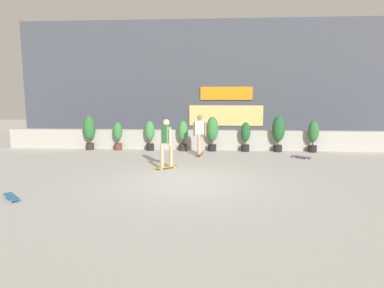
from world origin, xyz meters
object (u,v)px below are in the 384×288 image
potted_plant_1 (118,135)px  potted_plant_3 (183,134)px  skater_by_wall_right (166,142)px  potted_plant_0 (89,130)px  potted_plant_4 (212,131)px  potted_plant_6 (278,131)px  skater_mid_plaza (200,133)px  potted_plant_5 (246,135)px  skateboard_aside (301,157)px  potted_plant_2 (150,134)px  skateboard_near_camera (11,197)px  potted_plant_7 (313,134)px

potted_plant_1 → potted_plant_3: size_ratio=0.95×
potted_plant_3 → skater_by_wall_right: (-0.20, -3.82, 0.17)m
potted_plant_0 → potted_plant_4: size_ratio=1.02×
potted_plant_1 → potted_plant_0: bearing=180.0°
potted_plant_6 → skater_mid_plaza: size_ratio=0.94×
potted_plant_0 → potted_plant_3: (4.32, 0.00, -0.16)m
skater_by_wall_right → skater_mid_plaza: bearing=69.4°
potted_plant_1 → skater_by_wall_right: 4.74m
potted_plant_1 → potted_plant_5: (5.80, 0.00, 0.02)m
potted_plant_1 → skateboard_aside: bearing=-10.9°
potted_plant_0 → potted_plant_2: 2.81m
potted_plant_6 → skateboard_near_camera: potted_plant_6 is taller
potted_plant_0 → skateboard_aside: potted_plant_0 is taller
potted_plant_2 → potted_plant_1: bearing=-180.0°
potted_plant_0 → potted_plant_7: 10.08m
potted_plant_2 → potted_plant_4: size_ratio=0.87×
potted_plant_3 → potted_plant_5: bearing=0.0°
potted_plant_1 → potted_plant_7: potted_plant_7 is taller
potted_plant_4 → skateboard_aside: 3.97m
potted_plant_6 → skateboard_aside: 1.87m
potted_plant_1 → potted_plant_4: (4.32, 0.00, 0.20)m
potted_plant_5 → skateboard_near_camera: bearing=-130.1°
potted_plant_2 → skateboard_aside: bearing=-13.4°
potted_plant_1 → potted_plant_2: size_ratio=0.95×
potted_plant_0 → skater_by_wall_right: skater_by_wall_right is taller
skater_mid_plaza → skateboard_aside: 4.19m
potted_plant_2 → potted_plant_4: bearing=0.0°
potted_plant_2 → potted_plant_3: (1.51, 0.00, 0.01)m
potted_plant_1 → skater_mid_plaza: size_ratio=0.76×
potted_plant_7 → skater_mid_plaza: 5.08m
potted_plant_2 → potted_plant_5: 4.32m
potted_plant_6 → potted_plant_7: bearing=-0.0°
potted_plant_3 → skateboard_near_camera: potted_plant_3 is taller
potted_plant_1 → skateboard_aside: 8.07m
potted_plant_2 → potted_plant_5: (4.32, 0.00, -0.03)m
potted_plant_5 → potted_plant_7: 2.95m
potted_plant_3 → skateboard_aside: bearing=-17.3°
skater_mid_plaza → skateboard_near_camera: skater_mid_plaza is taller
potted_plant_2 → potted_plant_4: (2.83, 0.00, 0.15)m
skateboard_aside → potted_plant_4: bearing=156.9°
potted_plant_5 → skater_by_wall_right: (-3.00, -3.82, 0.21)m
potted_plant_0 → potted_plant_1: size_ratio=1.23×
potted_plant_2 → skater_by_wall_right: 4.05m
potted_plant_0 → skateboard_aside: 9.38m
potted_plant_6 → skateboard_near_camera: bearing=-136.0°
potted_plant_6 → potted_plant_7: size_ratio=1.13×
skater_mid_plaza → potted_plant_1: bearing=163.3°
skateboard_near_camera → skateboard_aside: same height
potted_plant_2 → skater_mid_plaza: (2.33, -1.14, 0.18)m
potted_plant_2 → skateboard_aside: (6.41, -1.52, -0.70)m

